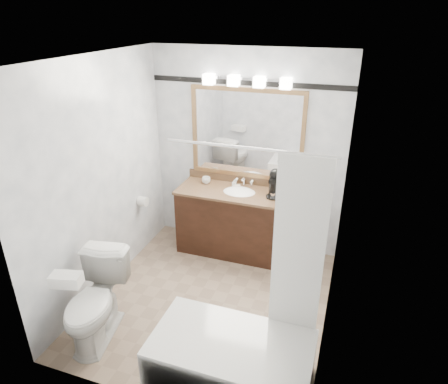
# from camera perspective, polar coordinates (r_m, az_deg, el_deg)

# --- Properties ---
(room) EXTENTS (2.42, 2.62, 2.52)m
(room) POSITION_cam_1_polar(r_m,az_deg,el_deg) (3.81, -2.17, -0.52)
(room) COLOR gray
(room) RESTS_ON ground
(vanity) EXTENTS (1.53, 0.58, 0.97)m
(vanity) POSITION_cam_1_polar(r_m,az_deg,el_deg) (5.03, 2.12, -4.17)
(vanity) COLOR black
(vanity) RESTS_ON ground
(mirror) EXTENTS (1.40, 0.04, 1.10)m
(mirror) POSITION_cam_1_polar(r_m,az_deg,el_deg) (4.86, 3.24, 8.29)
(mirror) COLOR #9C7246
(mirror) RESTS_ON room
(vanity_light_bar) EXTENTS (1.02, 0.14, 0.12)m
(vanity_light_bar) POSITION_cam_1_polar(r_m,az_deg,el_deg) (4.67, 3.24, 15.58)
(vanity_light_bar) COLOR silver
(vanity_light_bar) RESTS_ON room
(accent_stripe) EXTENTS (2.40, 0.01, 0.06)m
(accent_stripe) POSITION_cam_1_polar(r_m,az_deg,el_deg) (4.74, 3.46, 15.30)
(accent_stripe) COLOR black
(accent_stripe) RESTS_ON room
(bathtub) EXTENTS (1.30, 0.75, 1.96)m
(bathtub) POSITION_cam_1_polar(r_m,az_deg,el_deg) (3.54, 1.54, -22.34)
(bathtub) COLOR white
(bathtub) RESTS_ON ground
(tp_roll) EXTENTS (0.11, 0.12, 0.12)m
(tp_roll) POSITION_cam_1_polar(r_m,az_deg,el_deg) (5.04, -11.52, -1.32)
(tp_roll) COLOR white
(tp_roll) RESTS_ON room
(toilet) EXTENTS (0.60, 0.87, 0.82)m
(toilet) POSITION_cam_1_polar(r_m,az_deg,el_deg) (4.00, -17.94, -14.72)
(toilet) COLOR white
(toilet) RESTS_ON ground
(tissue_box) EXTENTS (0.27, 0.19, 0.10)m
(tissue_box) POSITION_cam_1_polar(r_m,az_deg,el_deg) (3.56, -21.61, -11.57)
(tissue_box) COLOR white
(tissue_box) RESTS_ON toilet
(coffee_maker) EXTENTS (0.18, 0.22, 0.34)m
(coffee_maker) POSITION_cam_1_polar(r_m,az_deg,el_deg) (4.70, 7.31, 1.39)
(coffee_maker) COLOR black
(coffee_maker) RESTS_ON vanity
(cup_left) EXTENTS (0.12, 0.12, 0.08)m
(cup_left) POSITION_cam_1_polar(r_m,az_deg,el_deg) (5.06, -2.56, 1.68)
(cup_left) COLOR white
(cup_left) RESTS_ON vanity
(soap_bottle_a) EXTENTS (0.04, 0.05, 0.09)m
(soap_bottle_a) POSITION_cam_1_polar(r_m,az_deg,el_deg) (4.97, 1.45, 1.28)
(soap_bottle_a) COLOR white
(soap_bottle_a) RESTS_ON vanity
(soap_bar) EXTENTS (0.10, 0.07, 0.03)m
(soap_bar) POSITION_cam_1_polar(r_m,az_deg,el_deg) (4.96, 1.84, 0.84)
(soap_bar) COLOR beige
(soap_bar) RESTS_ON vanity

